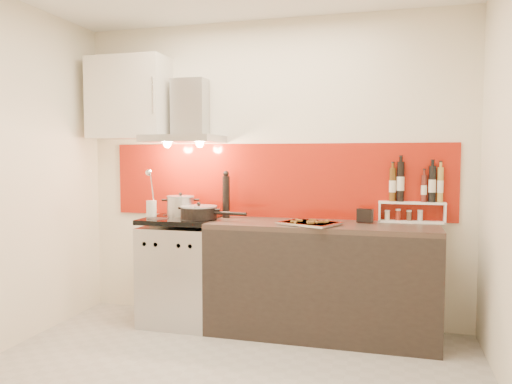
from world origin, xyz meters
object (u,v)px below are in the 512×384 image
(counter, at_px, (321,279))
(pepper_mill, at_px, (226,195))
(baking_tray, at_px, (310,223))
(range_stove, at_px, (182,271))
(stock_pot, at_px, (181,206))
(saute_pan, at_px, (200,212))

(counter, distance_m, pepper_mill, 1.08)
(pepper_mill, xyz_separation_m, baking_tray, (0.77, -0.27, -0.18))
(range_stove, height_order, pepper_mill, pepper_mill)
(range_stove, bearing_deg, baking_tray, -5.99)
(counter, relative_size, stock_pot, 7.47)
(range_stove, xyz_separation_m, counter, (1.20, 0.00, 0.01))
(counter, relative_size, pepper_mill, 4.42)
(counter, xyz_separation_m, pepper_mill, (-0.85, 0.15, 0.65))
(stock_pot, bearing_deg, baking_tray, -10.54)
(saute_pan, bearing_deg, stock_pot, 148.21)
(pepper_mill, distance_m, baking_tray, 0.84)
(range_stove, bearing_deg, counter, 0.23)
(baking_tray, bearing_deg, stock_pot, 169.46)
(range_stove, relative_size, baking_tray, 1.74)
(stock_pot, bearing_deg, counter, -4.38)
(range_stove, relative_size, stock_pot, 3.78)
(baking_tray, bearing_deg, saute_pan, 175.56)
(saute_pan, bearing_deg, range_stove, 166.24)
(stock_pot, xyz_separation_m, baking_tray, (1.18, -0.22, -0.08))
(baking_tray, bearing_deg, range_stove, 174.01)
(counter, distance_m, stock_pot, 1.37)
(baking_tray, bearing_deg, pepper_mill, 160.59)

